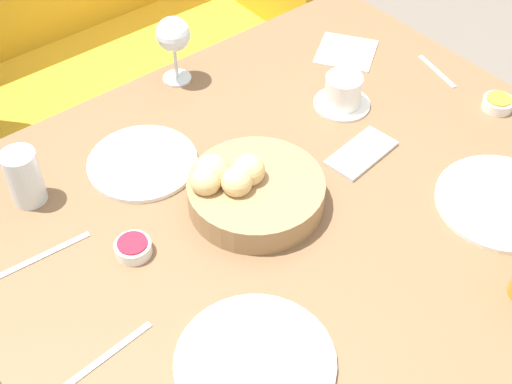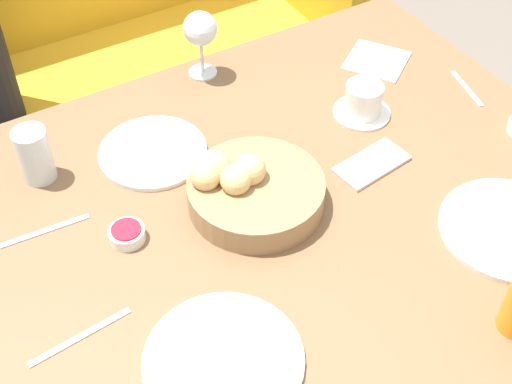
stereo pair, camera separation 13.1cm
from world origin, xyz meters
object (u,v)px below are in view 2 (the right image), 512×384
couch (77,89)px  cell_phone (372,164)px  water_tumbler (35,155)px  jam_bowl_berry (127,234)px  plate_near_left (223,360)px  wine_glass (200,31)px  coffee_cup (363,101)px  plate_far_center (153,152)px  napkin (377,61)px  knife_silver (42,232)px  spoon_coffee (467,88)px  bread_basket (250,189)px  plate_near_right (509,229)px  fork_silver (81,337)px

couch → cell_phone: bearing=-74.2°
water_tumbler → jam_bowl_berry: 0.25m
plate_near_left → wine_glass: wine_glass is taller
plate_near_left → jam_bowl_berry: bearing=95.1°
coffee_cup → wine_glass: bearing=126.9°
water_tumbler → jam_bowl_berry: water_tumbler is taller
plate_far_center → coffee_cup: 0.45m
couch → napkin: 1.00m
knife_silver → plate_near_left: bearing=-68.7°
plate_far_center → wine_glass: wine_glass is taller
plate_far_center → spoon_coffee: (0.69, -0.16, -0.00)m
bread_basket → wine_glass: wine_glass is taller
napkin → spoon_coffee: bearing=-59.4°
plate_near_right → fork_silver: 0.77m
coffee_cup → knife_silver: coffee_cup is taller
couch → wine_glass: bearing=-76.2°
napkin → wine_glass: bearing=156.1°
wine_glass → napkin: size_ratio=0.86×
coffee_cup → water_tumbler: bearing=165.9°
coffee_cup → jam_bowl_berry: (-0.57, -0.07, -0.02)m
bread_basket → water_tumbler: bearing=139.5°
jam_bowl_berry → cell_phone: size_ratio=0.41×
wine_glass → cell_phone: wine_glass is taller
couch → plate_near_left: bearing=-97.6°
napkin → couch: bearing=124.0°
spoon_coffee → cell_phone: cell_phone is taller
spoon_coffee → napkin: 0.21m
bread_basket → fork_silver: 0.40m
coffee_cup → fork_silver: 0.75m
spoon_coffee → plate_near_left: bearing=-157.5°
water_tumbler → wine_glass: (0.43, 0.14, 0.06)m
bread_basket → water_tumbler: water_tumbler is taller
spoon_coffee → jam_bowl_berry: bearing=-178.4°
spoon_coffee → napkin: (-0.11, 0.18, 0.00)m
bread_basket → coffee_cup: size_ratio=2.08×
cell_phone → wine_glass: bearing=108.4°
couch → plate_far_center: size_ratio=7.96×
couch → coffee_cup: size_ratio=14.13×
wine_glass → jam_bowl_berry: wine_glass is taller
knife_silver → water_tumbler: bearing=71.8°
couch → wine_glass: size_ratio=11.07×
fork_silver → napkin: napkin is taller
water_tumbler → spoon_coffee: (0.90, -0.21, -0.06)m
fork_silver → spoon_coffee: same height
plate_far_center → water_tumbler: (-0.21, 0.05, 0.05)m
fork_silver → cell_phone: 0.64m
couch → knife_silver: 1.01m
water_tumbler → wine_glass: bearing=17.7°
knife_silver → spoon_coffee: size_ratio=1.35×
water_tumbler → plate_far_center: bearing=-13.8°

